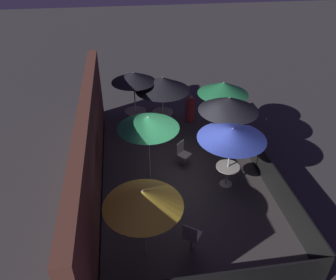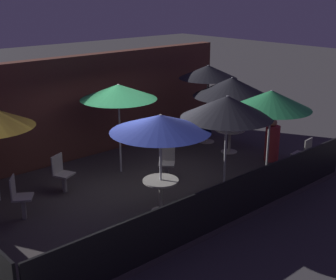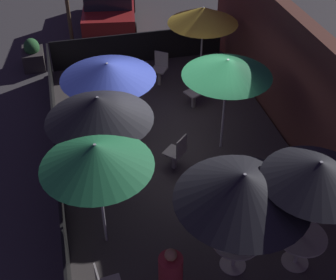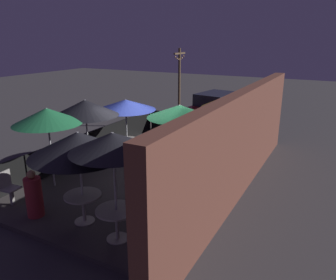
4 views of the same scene
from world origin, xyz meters
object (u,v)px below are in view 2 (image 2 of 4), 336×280
object	(u,v)px
patio_umbrella_4	(227,107)
patio_umbrella_2	(160,123)
patio_umbrella_0	(232,87)
patron_0	(272,142)
patio_chair_1	(62,172)
patio_chair_2	(303,153)
dining_table_2	(161,187)
patio_chair_3	(19,196)
dining_table_0	(230,134)
patio_chair_0	(167,161)
patio_umbrella_1	(208,72)
patio_umbrella_3	(118,92)
dining_table_1	(207,124)
patio_umbrella_5	(271,100)

from	to	relation	value
patio_umbrella_4	patio_umbrella_2	bearing A→B (deg)	166.77
patio_umbrella_0	patio_umbrella_4	bearing A→B (deg)	-141.38
patio_umbrella_0	patron_0	bearing A→B (deg)	-74.32
patio_chair_1	patio_chair_2	size ratio (longest dim) A/B	0.99
dining_table_2	patio_chair_3	size ratio (longest dim) A/B	0.81
patio_umbrella_2	dining_table_0	size ratio (longest dim) A/B	2.48
patio_chair_0	patio_umbrella_1	bearing A→B (deg)	161.99
patio_chair_3	dining_table_0	bearing A→B (deg)	34.01
dining_table_0	patio_umbrella_2	bearing A→B (deg)	-158.83
patio_umbrella_3	patio_umbrella_4	world-z (taller)	patio_umbrella_4
dining_table_2	patron_0	size ratio (longest dim) A/B	0.64
patio_chair_1	patron_0	world-z (taller)	patron_0
patio_umbrella_1	patio_chair_0	size ratio (longest dim) A/B	2.64
dining_table_2	patron_0	distance (m)	4.42
dining_table_0	patio_umbrella_4	bearing A→B (deg)	-141.38
patio_chair_0	patio_chair_2	distance (m)	3.62
patio_umbrella_1	dining_table_2	bearing A→B (deg)	-147.67
patio_chair_2	patio_umbrella_2	bearing A→B (deg)	73.84
dining_table_1	patio_chair_0	xyz separation A→B (m)	(-2.99, -1.46, -0.07)
patio_umbrella_3	patio_umbrella_5	xyz separation A→B (m)	(2.20, -3.04, -0.02)
patio_umbrella_0	patio_umbrella_2	xyz separation A→B (m)	(-4.05, -1.57, 0.03)
patio_umbrella_3	patio_umbrella_4	distance (m)	2.96
dining_table_2	dining_table_1	bearing A→B (deg)	32.33
dining_table_0	patio_chair_0	bearing A→B (deg)	-173.09
patio_chair_1	patio_chair_3	bearing A→B (deg)	-88.37
dining_table_2	patio_chair_1	bearing A→B (deg)	114.20
patio_umbrella_3	dining_table_0	distance (m)	3.77
patio_umbrella_0	dining_table_1	size ratio (longest dim) A/B	2.50
dining_table_2	patron_0	world-z (taller)	patron_0
patio_umbrella_2	patio_umbrella_4	distance (m)	1.66
dining_table_0	patio_chair_0	size ratio (longest dim) A/B	0.95
patio_umbrella_2	patio_umbrella_4	size ratio (longest dim) A/B	0.91
patio_umbrella_3	patio_chair_2	bearing A→B (deg)	-41.72
patio_umbrella_1	patio_chair_1	size ratio (longest dim) A/B	2.67
patio_umbrella_1	patio_umbrella_3	bearing A→B (deg)	-176.07
patio_chair_0	patio_chair_1	world-z (taller)	patio_chair_0
patron_0	patio_chair_1	bearing A→B (deg)	-151.07
patio_umbrella_1	patio_chair_3	xyz separation A→B (m)	(-6.67, -1.01, -1.69)
patio_umbrella_2	patio_chair_3	xyz separation A→B (m)	(-2.41, 1.69, -1.46)
patio_umbrella_2	patio_chair_1	xyz separation A→B (m)	(-1.05, 2.35, -1.49)
dining_table_1	patio_chair_2	distance (m)	3.43
patio_umbrella_2	patio_umbrella_5	xyz separation A→B (m)	(2.94, -0.58, 0.14)
patio_umbrella_0	patio_umbrella_5	size ratio (longest dim) A/B	0.95
patio_umbrella_1	dining_table_0	xyz separation A→B (m)	(-0.21, -1.13, -1.65)
patio_umbrella_2	patio_umbrella_3	xyz separation A→B (m)	(0.74, 2.45, 0.16)
patio_chair_3	patron_0	size ratio (longest dim) A/B	0.79
patio_umbrella_3	patio_chair_0	size ratio (longest dim) A/B	2.55
patio_umbrella_3	patron_0	size ratio (longest dim) A/B	1.95
patio_umbrella_5	patio_chair_3	size ratio (longest dim) A/B	2.47
patio_umbrella_4	dining_table_0	size ratio (longest dim) A/B	2.73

